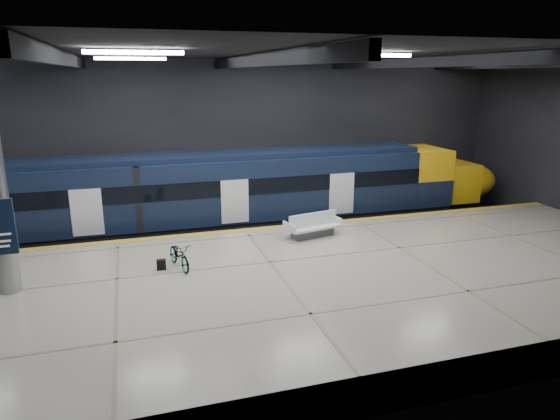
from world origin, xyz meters
name	(u,v)px	position (x,y,z in m)	size (l,w,h in m)	color
ground	(263,280)	(0.00, 0.00, 0.00)	(30.00, 30.00, 0.00)	black
room_shell	(261,123)	(0.00, 0.00, 5.72)	(30.10, 16.10, 8.05)	black
platform	(283,294)	(0.00, -2.50, 0.55)	(30.00, 11.00, 1.10)	#B5AD99
safety_strip	(245,230)	(0.00, 2.75, 1.11)	(30.00, 0.40, 0.01)	gold
rails	(232,234)	(0.00, 5.50, 0.08)	(30.00, 1.52, 0.16)	gray
train	(202,195)	(-1.32, 5.50, 2.06)	(29.40, 2.84, 3.79)	black
bench	(313,228)	(2.37, 1.17, 1.44)	(2.35, 1.36, 0.97)	#595B60
bicycle	(179,255)	(-3.00, -0.62, 1.55)	(0.60, 1.71, 0.90)	#99999E
pannier_bag	(161,265)	(-3.60, -0.62, 1.28)	(0.30, 0.18, 0.35)	black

